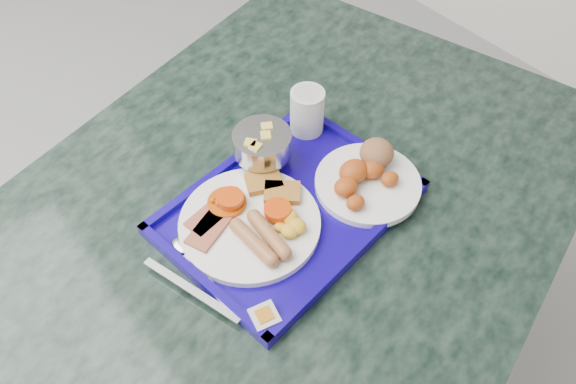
# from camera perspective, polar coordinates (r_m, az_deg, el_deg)

# --- Properties ---
(table) EXTENTS (1.49, 1.18, 0.81)m
(table) POSITION_cam_1_polar(r_m,az_deg,el_deg) (1.12, -2.04, -9.57)
(table) COLOR gray
(table) RESTS_ON floor
(tray) EXTENTS (0.44, 0.35, 0.02)m
(tray) POSITION_cam_1_polar(r_m,az_deg,el_deg) (0.95, 0.00, -1.73)
(tray) COLOR #110284
(tray) RESTS_ON table
(main_plate) EXTENTS (0.23, 0.23, 0.04)m
(main_plate) POSITION_cam_1_polar(r_m,az_deg,el_deg) (0.92, -3.53, -2.89)
(main_plate) COLOR white
(main_plate) RESTS_ON tray
(bread_plate) EXTENTS (0.18, 0.18, 0.06)m
(bread_plate) POSITION_cam_1_polar(r_m,az_deg,el_deg) (0.98, 8.07, 1.67)
(bread_plate) COLOR white
(bread_plate) RESTS_ON tray
(fruit_bowl) EXTENTS (0.10, 0.10, 0.07)m
(fruit_bowl) POSITION_cam_1_polar(r_m,az_deg,el_deg) (0.98, -2.64, 4.88)
(fruit_bowl) COLOR #ACACAE
(fruit_bowl) RESTS_ON tray
(juice_cup) EXTENTS (0.06, 0.06, 0.09)m
(juice_cup) POSITION_cam_1_polar(r_m,az_deg,el_deg) (1.05, 1.95, 8.33)
(juice_cup) COLOR silver
(juice_cup) RESTS_ON tray
(spoon) EXTENTS (0.03, 0.15, 0.01)m
(spoon) POSITION_cam_1_polar(r_m,az_deg,el_deg) (0.90, -10.13, -6.30)
(spoon) COLOR #ACACAE
(spoon) RESTS_ON tray
(knife) EXTENTS (0.06, 0.18, 0.00)m
(knife) POSITION_cam_1_polar(r_m,az_deg,el_deg) (0.87, -9.79, -9.75)
(knife) COLOR #ACACAE
(knife) RESTS_ON tray
(jam_packet) EXTENTS (0.05, 0.05, 0.02)m
(jam_packet) POSITION_cam_1_polar(r_m,az_deg,el_deg) (0.83, -2.40, -12.57)
(jam_packet) COLOR silver
(jam_packet) RESTS_ON tray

